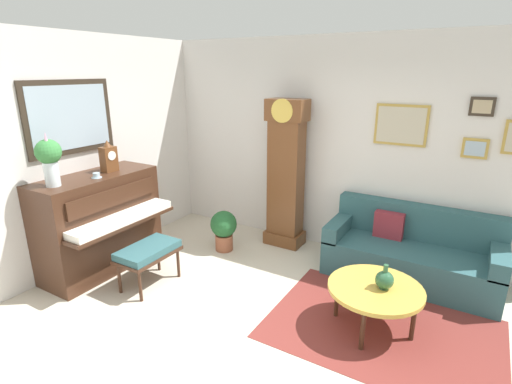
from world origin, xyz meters
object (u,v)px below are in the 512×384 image
piano_bench (148,252)px  couch (411,253)px  piano (100,222)px  mantel_clock (109,157)px  teacup (96,176)px  flower_vase (49,157)px  potted_plant (224,228)px  grandfather_clock (286,178)px  coffee_table (375,290)px  green_jug (384,280)px

piano_bench → couch: couch is taller
piano → piano_bench: 0.81m
mantel_clock → piano: bearing=-90.5°
mantel_clock → teacup: (0.11, -0.28, -0.15)m
mantel_clock → flower_vase: size_ratio=0.66×
piano → teacup: bearing=-26.7°
piano → potted_plant: 1.56m
piano → grandfather_clock: size_ratio=0.71×
grandfather_clock → coffee_table: bearing=-39.0°
grandfather_clock → couch: size_ratio=1.07×
flower_vase → green_jug: 3.55m
grandfather_clock → mantel_clock: 2.28m
piano_bench → grandfather_clock: grandfather_clock is taller
mantel_clock → green_jug: mantel_clock is taller
flower_vase → coffee_table: bearing=17.6°
piano → flower_vase: flower_vase is taller
teacup → potted_plant: bearing=54.5°
coffee_table → flower_vase: (-3.19, -1.01, 1.10)m
potted_plant → mantel_clock: bearing=-136.3°
teacup → green_jug: size_ratio=0.48×
couch → mantel_clock: 3.77m
mantel_clock → potted_plant: 1.72m
piano → couch: size_ratio=0.76×
flower_vase → green_jug: flower_vase is taller
green_jug → potted_plant: bearing=164.0°
teacup → couch: bearing=28.5°
grandfather_clock → potted_plant: 1.08m
piano_bench → couch: (2.53, 1.69, -0.09)m
couch → mantel_clock: size_ratio=5.00×
couch → potted_plant: bearing=-167.6°
potted_plant → coffee_table: bearing=-16.8°
couch → flower_vase: flower_vase is taller
piano → mantel_clock: bearing=89.5°
coffee_table → mantel_clock: size_ratio=2.32×
piano_bench → flower_vase: (-0.78, -0.50, 1.11)m
piano_bench → mantel_clock: bearing=163.4°
piano → potted_plant: size_ratio=2.57×
coffee_table → piano: bearing=-171.0°
grandfather_clock → flower_vase: bearing=-125.1°
grandfather_clock → flower_vase: grandfather_clock is taller
piano_bench → grandfather_clock: size_ratio=0.34×
mantel_clock → potted_plant: bearing=43.7°
mantel_clock → teacup: mantel_clock is taller
green_jug → potted_plant: (-2.27, 0.65, -0.21)m
piano → green_jug: (3.26, 0.52, -0.08)m
grandfather_clock → mantel_clock: (-1.61, -1.56, 0.40)m
potted_plant → green_jug: bearing=-16.0°
piano → piano_bench: bearing=-0.6°
couch → potted_plant: 2.38m
couch → teacup: (-3.20, -1.74, 0.91)m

